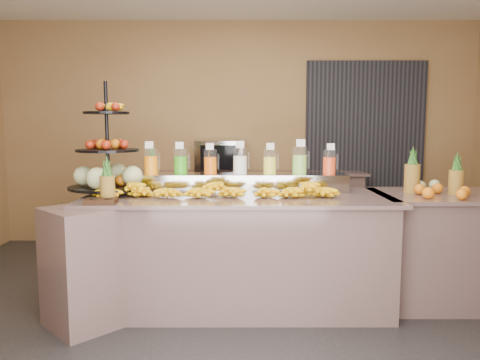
{
  "coord_description": "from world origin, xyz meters",
  "views": [
    {
      "loc": [
        0.01,
        -3.49,
        1.5
      ],
      "look_at": [
        0.01,
        0.3,
        1.06
      ],
      "focal_mm": 35.0,
      "sensor_mm": 36.0,
      "label": 1
    }
  ],
  "objects_px": {
    "pitcher_tray": "(240,182)",
    "oven_warmer": "(221,156)",
    "condiment_caddy": "(101,201)",
    "right_fruit_pile": "(436,186)",
    "banana_heap": "(216,189)",
    "fruit_stand": "(114,165)"
  },
  "relations": [
    {
      "from": "pitcher_tray",
      "to": "oven_warmer",
      "type": "distance_m",
      "value": 1.69
    },
    {
      "from": "banana_heap",
      "to": "oven_warmer",
      "type": "distance_m",
      "value": 2.0
    },
    {
      "from": "right_fruit_pile",
      "to": "oven_warmer",
      "type": "height_order",
      "value": "oven_warmer"
    },
    {
      "from": "pitcher_tray",
      "to": "fruit_stand",
      "type": "xyz_separation_m",
      "value": [
        -1.07,
        -0.15,
        0.16
      ]
    },
    {
      "from": "pitcher_tray",
      "to": "right_fruit_pile",
      "type": "relative_size",
      "value": 4.04
    },
    {
      "from": "pitcher_tray",
      "to": "condiment_caddy",
      "type": "xyz_separation_m",
      "value": [
        -1.02,
        -0.67,
        -0.06
      ]
    },
    {
      "from": "oven_warmer",
      "to": "right_fruit_pile",
      "type": "bearing_deg",
      "value": -41.05
    },
    {
      "from": "right_fruit_pile",
      "to": "banana_heap",
      "type": "bearing_deg",
      "value": -177.78
    },
    {
      "from": "pitcher_tray",
      "to": "condiment_caddy",
      "type": "distance_m",
      "value": 1.23
    },
    {
      "from": "banana_heap",
      "to": "right_fruit_pile",
      "type": "relative_size",
      "value": 4.25
    },
    {
      "from": "banana_heap",
      "to": "right_fruit_pile",
      "type": "distance_m",
      "value": 1.81
    },
    {
      "from": "fruit_stand",
      "to": "right_fruit_pile",
      "type": "relative_size",
      "value": 2.04
    },
    {
      "from": "pitcher_tray",
      "to": "oven_warmer",
      "type": "height_order",
      "value": "oven_warmer"
    },
    {
      "from": "right_fruit_pile",
      "to": "oven_warmer",
      "type": "distance_m",
      "value": 2.68
    },
    {
      "from": "pitcher_tray",
      "to": "oven_warmer",
      "type": "relative_size",
      "value": 3.2
    },
    {
      "from": "banana_heap",
      "to": "fruit_stand",
      "type": "height_order",
      "value": "fruit_stand"
    },
    {
      "from": "fruit_stand",
      "to": "oven_warmer",
      "type": "height_order",
      "value": "fruit_stand"
    },
    {
      "from": "fruit_stand",
      "to": "condiment_caddy",
      "type": "xyz_separation_m",
      "value": [
        0.04,
        -0.52,
        -0.22
      ]
    },
    {
      "from": "fruit_stand",
      "to": "banana_heap",
      "type": "bearing_deg",
      "value": -6.0
    },
    {
      "from": "banana_heap",
      "to": "pitcher_tray",
      "type": "bearing_deg",
      "value": 59.59
    },
    {
      "from": "fruit_stand",
      "to": "right_fruit_pile",
      "type": "bearing_deg",
      "value": 3.26
    },
    {
      "from": "pitcher_tray",
      "to": "oven_warmer",
      "type": "bearing_deg",
      "value": 98.14
    }
  ]
}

